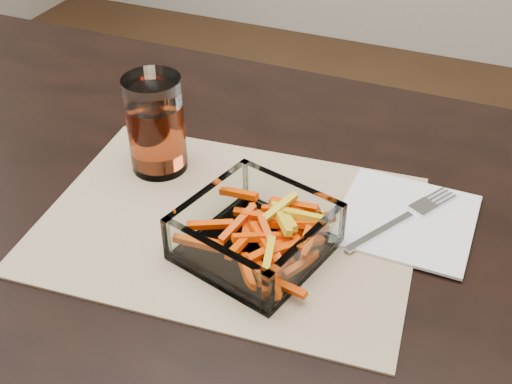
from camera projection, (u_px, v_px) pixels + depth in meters
dining_table at (255, 297)px, 0.81m from camera, size 1.60×0.90×0.75m
placemat at (229, 223)px, 0.79m from camera, size 0.48×0.37×0.00m
glass_bowl at (255, 235)px, 0.73m from camera, size 0.18×0.18×0.06m
tumbler at (156, 128)px, 0.84m from camera, size 0.08×0.08×0.13m
napkin at (406, 219)px, 0.79m from camera, size 0.16×0.16×0.00m
fork at (405, 217)px, 0.78m from camera, size 0.11×0.17×0.00m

